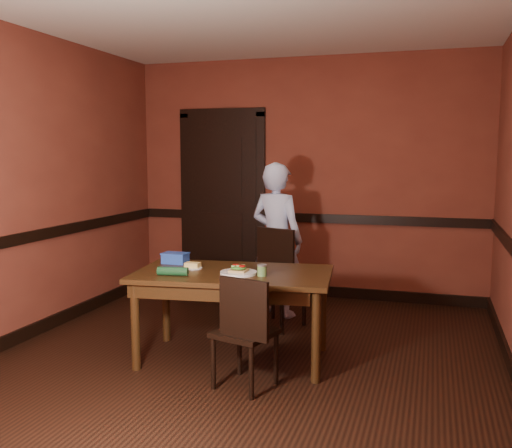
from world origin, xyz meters
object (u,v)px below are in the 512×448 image
Objects in this scene: cheese_saucer at (193,266)px; dining_table at (233,316)px; sandwich_plate at (239,271)px; person at (277,240)px; chair_near at (245,331)px; food_tub at (175,258)px; chair_far at (277,279)px; sauce_jar at (262,270)px.

dining_table is at bearing -3.21° from cheese_saucer.
cheese_saucer is at bearing 169.90° from dining_table.
person is at bearing 93.24° from sandwich_plate.
chair_near reaches higher than sandwich_plate.
dining_table is 0.54m from chair_near.
dining_table is 7.10× the size of food_tub.
chair_far reaches higher than sandwich_plate.
chair_far is at bearing 122.89° from person.
dining_table is 1.88× the size of chair_near.
person is at bearing 126.97° from chair_far.
chair_near is (0.25, -0.48, 0.05)m from dining_table.
chair_near is 1.12m from food_tub.
food_tub is (-0.65, 0.25, 0.02)m from sandwich_plate.
chair_near is 1.87m from person.
person is 17.60× the size of sauce_jar.
sandwich_plate reaches higher than dining_table.
sauce_jar is at bearing -9.71° from cheese_saucer.
cheese_saucer is at bearing 170.29° from sauce_jar.
chair_far is 0.51m from person.
dining_table is at bearing 161.94° from sauce_jar.
dining_table is at bearing 107.08° from person.
dining_table is 1.40m from person.
cheese_saucer reaches higher than dining_table.
sauce_jar is at bearing -4.27° from sandwich_plate.
sandwich_plate is 3.24× the size of sauce_jar.
chair_far is at bearing -68.05° from chair_near.
sauce_jar is (0.16, -1.04, 0.30)m from chair_far.
person reaches higher than sauce_jar.
person is 5.44× the size of sandwich_plate.
person is 1.36m from cheese_saucer.
chair_far is 1.07m from cheese_saucer.
chair_far is 3.22× the size of sandwich_plate.
dining_table is 0.96m from chair_far.
chair_far is 4.27× the size of food_tub.
dining_table is 0.39m from sandwich_plate.
chair_near is at bearing -39.26° from cheese_saucer.
chair_far is 5.89× the size of cheese_saucer.
chair_near is 0.55m from sandwich_plate.
person is at bearing 100.83° from sauce_jar.
cheese_saucer is at bearing -23.44° from chair_near.
person reaches higher than food_tub.
chair_near reaches higher than cheese_saucer.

